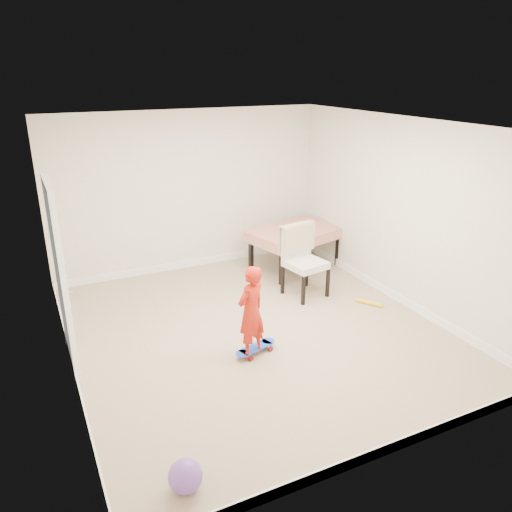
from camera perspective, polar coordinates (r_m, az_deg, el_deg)
name	(u,v)px	position (r m, az deg, el deg)	size (l,w,h in m)	color
ground	(256,331)	(6.53, -0.03, -8.52)	(5.00, 5.00, 0.00)	tan
ceiling	(256,126)	(5.73, -0.03, 14.60)	(4.50, 5.00, 0.04)	white
wall_back	(189,192)	(8.23, -7.62, 7.27)	(4.50, 0.04, 2.60)	silver
wall_front	(393,325)	(4.09, 15.38, -7.64)	(4.50, 0.04, 2.60)	silver
wall_left	(59,265)	(5.48, -21.55, -1.01)	(0.04, 5.00, 2.60)	silver
wall_right	(400,213)	(7.22, 16.19, 4.71)	(0.04, 5.00, 2.60)	silver
door	(61,279)	(5.85, -21.40, -2.51)	(0.10, 0.94, 2.11)	white
baseboard_back	(193,263)	(8.61, -7.25, -0.77)	(4.50, 0.02, 0.12)	white
baseboard_front	(380,452)	(4.79, 13.97, -20.87)	(4.50, 0.02, 0.12)	white
baseboard_left	(74,369)	(6.02, -20.07, -12.06)	(0.02, 5.00, 0.12)	white
baseboard_right	(392,294)	(7.64, 15.32, -4.24)	(0.02, 5.00, 0.12)	white
dining_table	(295,248)	(8.39, 4.50, 0.86)	(1.48, 0.94, 0.69)	red
dining_chair	(306,262)	(7.32, 5.71, -0.68)	(0.58, 0.66, 1.06)	beige
skateboard	(256,350)	(6.04, -0.05, -10.68)	(0.57, 0.21, 0.09)	blue
child	(251,314)	(5.73, -0.57, -6.68)	(0.41, 0.27, 1.11)	red
balloon	(185,476)	(4.39, -8.08, -23.65)	(0.28, 0.28, 0.28)	#774CB7
foam_toy	(369,303)	(7.37, 12.79, -5.22)	(0.06, 0.06, 0.40)	yellow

